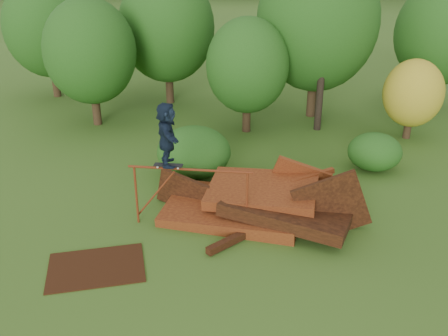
# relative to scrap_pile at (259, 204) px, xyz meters

# --- Properties ---
(ground) EXTENTS (240.00, 240.00, 0.00)m
(ground) POSITION_rel_scrap_pile_xyz_m (-0.15, -2.30, -0.40)
(ground) COLOR #2D5116
(ground) RESTS_ON ground
(scrap_pile) EXTENTS (5.98, 3.54, 2.15)m
(scrap_pile) POSITION_rel_scrap_pile_xyz_m (0.00, 0.00, 0.00)
(scrap_pile) COLOR #4C1A0D
(scrap_pile) RESTS_ON ground
(grind_rail) EXTENTS (3.24, 0.26, 1.70)m
(grind_rail) POSITION_rel_scrap_pile_xyz_m (-1.80, -0.59, 0.87)
(grind_rail) COLOR maroon
(grind_rail) RESTS_ON ground
(skateboard) EXTENTS (0.75, 0.24, 0.08)m
(skateboard) POSITION_rel_scrap_pile_xyz_m (-2.36, -0.56, 1.36)
(skateboard) COLOR black
(skateboard) RESTS_ON grind_rail
(skater) EXTENTS (0.83, 1.60, 1.65)m
(skater) POSITION_rel_scrap_pile_xyz_m (-2.36, -0.56, 2.20)
(skater) COLOR #142032
(skater) RESTS_ON skateboard
(flat_plate) EXTENTS (2.56, 2.13, 0.03)m
(flat_plate) POSITION_rel_scrap_pile_xyz_m (-3.80, -2.62, -0.38)
(flat_plate) COLOR #32180A
(flat_plate) RESTS_ON ground
(tree_0) EXTENTS (3.61, 3.61, 5.09)m
(tree_0) POSITION_rel_scrap_pile_xyz_m (-6.73, 7.21, 2.61)
(tree_0) COLOR black
(tree_0) RESTS_ON ground
(tree_1) EXTENTS (4.25, 4.25, 5.91)m
(tree_1) POSITION_rel_scrap_pile_xyz_m (-4.22, 10.44, 3.07)
(tree_1) COLOR black
(tree_1) RESTS_ON ground
(tree_2) EXTENTS (3.17, 3.17, 4.47)m
(tree_2) POSITION_rel_scrap_pile_xyz_m (-0.54, 6.80, 2.24)
(tree_2) COLOR black
(tree_2) RESTS_ON ground
(tree_3) EXTENTS (4.92, 4.92, 6.83)m
(tree_3) POSITION_rel_scrap_pile_xyz_m (2.21, 8.91, 3.60)
(tree_3) COLOR black
(tree_3) RESTS_ON ground
(tree_4) EXTENTS (2.22, 2.22, 3.06)m
(tree_4) POSITION_rel_scrap_pile_xyz_m (5.67, 6.46, 1.38)
(tree_4) COLOR black
(tree_4) RESTS_ON ground
(tree_5) EXTENTS (3.97, 3.97, 5.57)m
(tree_5) POSITION_rel_scrap_pile_xyz_m (7.80, 10.73, 2.89)
(tree_5) COLOR black
(tree_5) RESTS_ON ground
(tree_6) EXTENTS (4.02, 4.02, 5.62)m
(tree_6) POSITION_rel_scrap_pile_xyz_m (-9.91, 11.07, 2.90)
(tree_6) COLOR black
(tree_6) RESTS_ON ground
(shrub_left) EXTENTS (2.37, 2.19, 1.64)m
(shrub_left) POSITION_rel_scrap_pile_xyz_m (-2.11, 2.55, 0.42)
(shrub_left) COLOR #1E4C14
(shrub_left) RESTS_ON ground
(shrub_right) EXTENTS (1.77, 1.62, 1.25)m
(shrub_right) POSITION_rel_scrap_pile_xyz_m (3.79, 3.44, 0.23)
(shrub_right) COLOR #1E4C14
(shrub_right) RESTS_ON ground
(utility_pole) EXTENTS (1.40, 0.28, 9.50)m
(utility_pole) POSITION_rel_scrap_pile_xyz_m (2.32, 7.19, 4.43)
(utility_pole) COLOR black
(utility_pole) RESTS_ON ground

